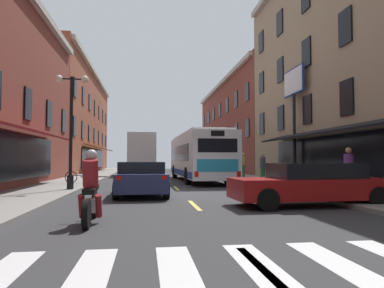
# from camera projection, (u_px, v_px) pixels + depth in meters

# --- Properties ---
(ground_plane) EXTENTS (34.80, 80.00, 0.10)m
(ground_plane) POSITION_uv_depth(u_px,v_px,m) (183.00, 195.00, 14.32)
(ground_plane) COLOR #333335
(lane_centre_dashes) EXTENTS (0.14, 73.90, 0.01)m
(lane_centre_dashes) POSITION_uv_depth(u_px,v_px,m) (183.00, 195.00, 14.07)
(lane_centre_dashes) COLOR #DBCC4C
(lane_centre_dashes) RESTS_ON ground
(crosswalk_near) EXTENTS (7.10, 2.80, 0.01)m
(crosswalk_near) POSITION_uv_depth(u_px,v_px,m) (265.00, 272.00, 4.42)
(crosswalk_near) COLOR silver
(crosswalk_near) RESTS_ON ground
(sidewalk_left) EXTENTS (3.00, 80.00, 0.14)m
(sidewalk_left) POSITION_uv_depth(u_px,v_px,m) (32.00, 194.00, 13.54)
(sidewalk_left) COLOR gray
(sidewalk_left) RESTS_ON ground
(sidewalk_right) EXTENTS (3.00, 80.00, 0.14)m
(sidewalk_right) POSITION_uv_depth(u_px,v_px,m) (317.00, 191.00, 15.10)
(sidewalk_right) COLOR gray
(sidewalk_right) RESTS_ON ground
(billboard_sign) EXTENTS (0.40, 2.56, 6.63)m
(billboard_sign) POSITION_uv_depth(u_px,v_px,m) (294.00, 97.00, 20.27)
(billboard_sign) COLOR black
(billboard_sign) RESTS_ON sidewalk_right
(transit_bus) EXTENTS (2.83, 11.63, 3.12)m
(transit_bus) POSITION_uv_depth(u_px,v_px,m) (198.00, 156.00, 23.31)
(transit_bus) COLOR white
(transit_bus) RESTS_ON ground
(box_truck) EXTENTS (2.68, 7.31, 3.72)m
(box_truck) POSITION_uv_depth(u_px,v_px,m) (141.00, 154.00, 32.03)
(box_truck) COLOR #B21E19
(box_truck) RESTS_ON ground
(sedan_near) EXTENTS (4.87, 2.06, 1.32)m
(sedan_near) POSITION_uv_depth(u_px,v_px,m) (311.00, 184.00, 10.73)
(sedan_near) COLOR maroon
(sedan_near) RESTS_ON ground
(sedan_mid) EXTENTS (2.08, 4.27, 1.32)m
(sedan_mid) POSITION_uv_depth(u_px,v_px,m) (142.00, 166.00, 42.56)
(sedan_mid) COLOR navy
(sedan_mid) RESTS_ON ground
(sedan_far) EXTENTS (2.08, 4.38, 1.34)m
(sedan_far) POSITION_uv_depth(u_px,v_px,m) (141.00, 178.00, 13.87)
(sedan_far) COLOR navy
(sedan_far) RESTS_ON ground
(motorcycle_rider) EXTENTS (0.62, 2.07, 1.66)m
(motorcycle_rider) POSITION_uv_depth(u_px,v_px,m) (91.00, 192.00, 7.80)
(motorcycle_rider) COLOR black
(motorcycle_rider) RESTS_ON ground
(bicycle_near) EXTENTS (1.71, 0.48, 0.91)m
(bicycle_near) POSITION_uv_depth(u_px,v_px,m) (81.00, 177.00, 18.91)
(bicycle_near) COLOR black
(bicycle_near) RESTS_ON sidewalk_left
(pedestrian_near) EXTENTS (0.50, 0.50, 1.61)m
(pedestrian_near) POSITION_uv_depth(u_px,v_px,m) (229.00, 165.00, 30.64)
(pedestrian_near) COLOR #33663F
(pedestrian_near) RESTS_ON sidewalk_right
(pedestrian_mid) EXTENTS (0.36, 0.36, 1.68)m
(pedestrian_mid) POSITION_uv_depth(u_px,v_px,m) (263.00, 166.00, 21.39)
(pedestrian_mid) COLOR #33663F
(pedestrian_mid) RESTS_ON sidewalk_right
(pedestrian_far) EXTENTS (0.36, 0.36, 1.76)m
(pedestrian_far) POSITION_uv_depth(u_px,v_px,m) (349.00, 170.00, 13.26)
(pedestrian_far) COLOR #66387F
(pedestrian_far) RESTS_ON sidewalk_right
(pedestrian_rear) EXTENTS (0.36, 0.36, 1.80)m
(pedestrian_rear) POSITION_uv_depth(u_px,v_px,m) (243.00, 164.00, 25.88)
(pedestrian_rear) COLOR #33663F
(pedestrian_rear) RESTS_ON sidewalk_right
(street_lamp_twin) EXTENTS (1.42, 0.32, 5.01)m
(street_lamp_twin) POSITION_uv_depth(u_px,v_px,m) (71.00, 126.00, 15.24)
(street_lamp_twin) COLOR black
(street_lamp_twin) RESTS_ON sidewalk_left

